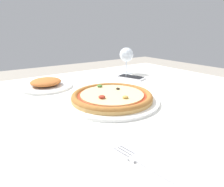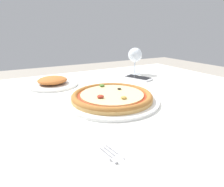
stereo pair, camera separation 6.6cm
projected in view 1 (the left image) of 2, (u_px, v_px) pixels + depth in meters
name	position (u px, v px, depth m)	size (l,w,h in m)	color
dining_table	(133.00, 114.00, 0.79)	(1.15, 1.04, 0.75)	brown
pizza_plate	(112.00, 97.00, 0.67)	(0.33, 0.33, 0.04)	white
fork	(146.00, 165.00, 0.35)	(0.05, 0.17, 0.00)	silver
wine_glass_far_left	(126.00, 55.00, 1.09)	(0.08, 0.08, 0.15)	silver
cell_phone	(131.00, 77.00, 0.99)	(0.12, 0.16, 0.01)	white
side_plate	(46.00, 84.00, 0.83)	(0.23, 0.23, 0.04)	white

